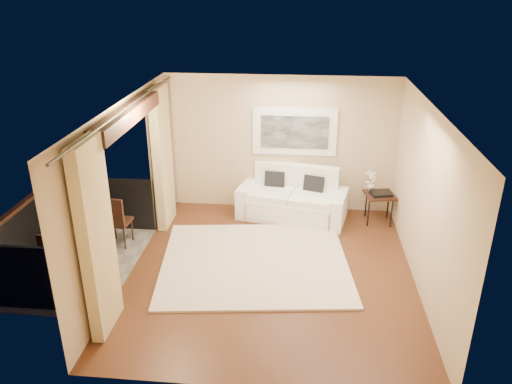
# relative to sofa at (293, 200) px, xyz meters

# --- Properties ---
(floor) EXTENTS (5.00, 5.00, 0.00)m
(floor) POSITION_rel_sofa_xyz_m (-0.28, -2.09, -0.35)
(floor) COLOR #582F1A
(floor) RESTS_ON ground
(room_shell) EXTENTS (5.00, 6.40, 5.00)m
(room_shell) POSITION_rel_sofa_xyz_m (-2.41, -2.09, 2.17)
(room_shell) COLOR white
(room_shell) RESTS_ON ground
(balcony) EXTENTS (1.81, 2.60, 1.17)m
(balcony) POSITION_rel_sofa_xyz_m (-3.59, -2.09, -0.17)
(balcony) COLOR #605B56
(balcony) RESTS_ON ground
(curtains) EXTENTS (0.16, 4.80, 2.64)m
(curtains) POSITION_rel_sofa_xyz_m (-2.39, -2.09, 0.99)
(curtains) COLOR #D5BD83
(curtains) RESTS_ON ground
(artwork) EXTENTS (1.62, 0.07, 0.92)m
(artwork) POSITION_rel_sofa_xyz_m (-0.02, 0.37, 1.27)
(artwork) COLOR white
(artwork) RESTS_ON room_shell
(rug) EXTENTS (3.33, 2.99, 0.04)m
(rug) POSITION_rel_sofa_xyz_m (-0.57, -1.85, -0.33)
(rug) COLOR beige
(rug) RESTS_ON floor
(sofa) EXTENTS (2.20, 1.29, 0.99)m
(sofa) POSITION_rel_sofa_xyz_m (0.00, 0.00, 0.00)
(sofa) COLOR white
(sofa) RESTS_ON floor
(side_table) EXTENTS (0.62, 0.62, 0.58)m
(side_table) POSITION_rel_sofa_xyz_m (1.65, -0.09, 0.17)
(side_table) COLOR black
(side_table) RESTS_ON floor
(tray) EXTENTS (0.43, 0.36, 0.05)m
(tray) POSITION_rel_sofa_xyz_m (1.66, -0.13, 0.25)
(tray) COLOR black
(tray) RESTS_ON side_table
(orchid) EXTENTS (0.28, 0.25, 0.44)m
(orchid) POSITION_rel_sofa_xyz_m (1.48, 0.04, 0.45)
(orchid) COLOR white
(orchid) RESTS_ON side_table
(bistro_table) EXTENTS (0.68, 0.68, 0.79)m
(bistro_table) POSITION_rel_sofa_xyz_m (-3.51, -1.63, 0.36)
(bistro_table) COLOR black
(bistro_table) RESTS_ON balcony
(balcony_chair_far) EXTENTS (0.44, 0.45, 0.95)m
(balcony_chair_far) POSITION_rel_sofa_xyz_m (-3.02, -1.52, 0.20)
(balcony_chair_far) COLOR black
(balcony_chair_far) RESTS_ON balcony
(balcony_chair_near) EXTENTS (0.47, 0.47, 0.93)m
(balcony_chair_near) POSITION_rel_sofa_xyz_m (-3.48, -3.00, 0.18)
(balcony_chair_near) COLOR black
(balcony_chair_near) RESTS_ON balcony
(ice_bucket) EXTENTS (0.18, 0.18, 0.20)m
(ice_bucket) POSITION_rel_sofa_xyz_m (-3.65, -1.50, 0.54)
(ice_bucket) COLOR white
(ice_bucket) RESTS_ON bistro_table
(candle) EXTENTS (0.06, 0.06, 0.07)m
(candle) POSITION_rel_sofa_xyz_m (-3.46, -1.44, 0.47)
(candle) COLOR red
(candle) RESTS_ON bistro_table
(vase) EXTENTS (0.04, 0.04, 0.18)m
(vase) POSITION_rel_sofa_xyz_m (-3.49, -1.79, 0.53)
(vase) COLOR white
(vase) RESTS_ON bistro_table
(glass_a) EXTENTS (0.06, 0.06, 0.12)m
(glass_a) POSITION_rel_sofa_xyz_m (-3.35, -1.72, 0.50)
(glass_a) COLOR white
(glass_a) RESTS_ON bistro_table
(glass_b) EXTENTS (0.06, 0.06, 0.12)m
(glass_b) POSITION_rel_sofa_xyz_m (-3.31, -1.59, 0.50)
(glass_b) COLOR silver
(glass_b) RESTS_ON bistro_table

